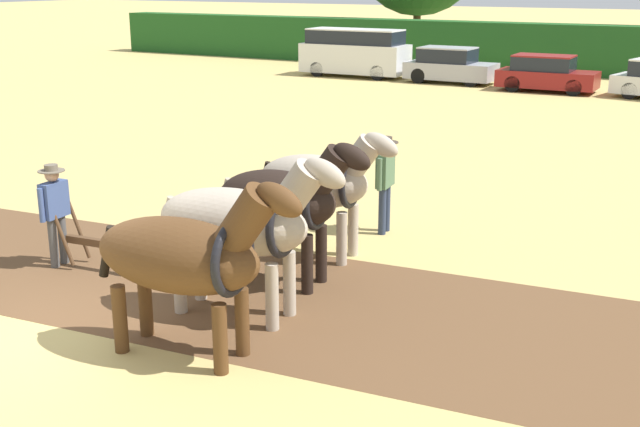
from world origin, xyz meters
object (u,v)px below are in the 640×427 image
Objects in this scene: draft_horse_lead_left at (186,255)px; parked_car_center_left at (546,74)px; draft_horse_trail_left at (283,200)px; draft_horse_trail_right at (319,182)px; farmer_at_plow at (55,207)px; parked_van at (355,52)px; plow at (112,253)px; farmer_beside_team at (385,176)px; draft_horse_lead_right at (240,222)px; parked_car_left at (450,66)px.

parked_car_center_left is at bearing 89.11° from draft_horse_lead_left.
draft_horse_lead_left is at bearing -89.81° from draft_horse_trail_left.
draft_horse_trail_right reaches higher than farmer_at_plow.
parked_van is at bearing 173.84° from parked_car_center_left.
parked_car_center_left reaches higher than plow.
draft_horse_trail_left is 1.45× the size of farmer_beside_team.
draft_horse_lead_left is 29.47m from parked_van.
draft_horse_trail_right is 25.61m from parked_van.
parked_van is (-11.39, 25.77, -0.23)m from draft_horse_lead_right.
draft_horse_lead_right is 1.35m from draft_horse_trail_left.
draft_horse_trail_right is at bearing 90.19° from draft_horse_lead_left.
draft_horse_lead_left is 5.76m from farmer_beside_team.
parked_car_center_left is (-2.01, 23.66, -0.61)m from draft_horse_trail_left.
draft_horse_lead_left is at bearing -75.99° from parked_car_left.
plow is (-2.80, 0.39, -1.04)m from draft_horse_lead_right.
draft_horse_lead_left reaches higher than parked_car_center_left.
farmer_at_plow reaches higher than parked_car_left.
parked_car_center_left is at bearing 90.95° from farmer_beside_team.
draft_horse_lead_left reaches higher than draft_horse_trail_left.
parked_van is at bearing 107.18° from draft_horse_lead_left.
draft_horse_trail_right is 0.65× the size of parked_car_center_left.
parked_van is at bearing 107.98° from draft_horse_lead_right.
farmer_at_plow is 0.94× the size of farmer_beside_team.
parked_car_left is 0.98× the size of parked_car_center_left.
parked_van is (-7.62, 25.58, 0.14)m from farmer_at_plow.
draft_horse_lead_left is at bearing -89.82° from draft_horse_lead_right.
draft_horse_lead_right is 2.71m from draft_horse_trail_right.
plow is 5.02m from farmer_beside_team.
farmer_at_plow is at bearing -168.28° from draft_horse_trail_left.
draft_horse_trail_left is 23.75m from parked_car_center_left.
parked_car_center_left is at bearing -8.95° from parked_car_left.
draft_horse_lead_left reaches higher than parked_car_left.
draft_horse_trail_left is 0.51× the size of parked_van.
parked_car_center_left is at bearing 89.06° from draft_horse_lead_right.
plow is at bearing -72.61° from parked_van.
draft_horse_lead_right is 4.42m from farmer_beside_team.
draft_horse_trail_left is 25.21m from parked_car_left.
draft_horse_trail_left is at bearing -86.55° from parked_car_center_left.
parked_car_left is at bearing 169.65° from parked_car_center_left.
draft_horse_lead_right reaches higher than farmer_at_plow.
farmer_at_plow is at bearing -174.39° from plow.
draft_horse_lead_left is at bearing -89.81° from draft_horse_trail_right.
farmer_beside_team is at bearing -85.09° from parked_car_center_left.
draft_horse_trail_right is at bearing 90.20° from draft_horse_lead_right.
parked_car_center_left is at bearing 88.92° from draft_horse_trail_right.
plow is at bearing 143.53° from draft_horse_lead_left.
draft_horse_lead_left is at bearing -25.27° from farmer_at_plow.
plow is at bearing -143.39° from draft_horse_trail_right.
draft_horse_trail_left reaches higher than parked_van.
draft_horse_trail_left is 26.89m from parked_van.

